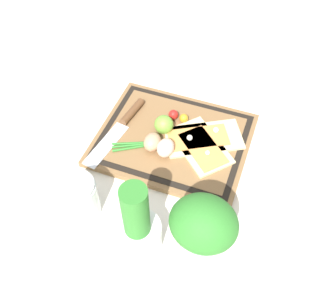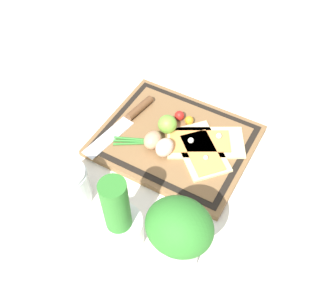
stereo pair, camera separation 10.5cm
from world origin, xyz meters
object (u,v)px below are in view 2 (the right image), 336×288
Objects in this scene: herb_glass at (179,234)px; herb_pot at (119,222)px; egg_pink at (165,147)px; cherry_tomato_yellow at (189,120)px; knife at (131,116)px; lime at (167,124)px; cherry_tomato_red at (179,116)px; sauce_jar at (71,187)px; egg_brown at (153,140)px; pizza_slice_near at (204,142)px; pizza_slice_far at (201,150)px.

herb_pot is at bearing 6.92° from herb_glass.
cherry_tomato_yellow is at bearing -93.51° from egg_pink.
knife is 5.03× the size of lime.
egg_pink is (-0.15, 0.06, 0.01)m from knife.
lime is 0.07m from cherry_tomato_yellow.
cherry_tomato_red is 0.37m from sauce_jar.
egg_brown is (-0.11, 0.06, 0.01)m from knife.
pizza_slice_near reaches higher than knife.
herb_pot is at bearing 168.71° from sauce_jar.
egg_pink is 0.52× the size of sauce_jar.
pizza_slice_far is 0.31m from herb_pot.
cherry_tomato_yellow is at bearing 177.26° from cherry_tomato_red.
sauce_jar is 0.51× the size of herb_glass.
egg_pink is 2.00× the size of cherry_tomato_red.
pizza_slice_near is 0.23m from knife.
cherry_tomato_yellow is (-0.01, -0.13, -0.01)m from egg_pink.
lime is at bearing -65.92° from egg_pink.
knife is at bearing -27.90° from egg_brown.
egg_brown is at bearing 82.37° from cherry_tomato_red.
egg_brown is 0.27m from herb_pot.
herb_pot is (0.05, 0.31, 0.05)m from pizza_slice_far.
herb_glass is (-0.09, 0.29, 0.10)m from pizza_slice_far.
herb_pot is (0.05, 0.34, 0.05)m from pizza_slice_near.
herb_pot is (-0.07, 0.26, 0.03)m from egg_brown.
egg_brown is 2.22× the size of cherry_tomato_yellow.
lime reaches higher than knife.
herb_pot reaches higher than cherry_tomato_red.
pizza_slice_near is 0.88× the size of knife.
sauce_jar reaches higher than egg_brown.
cherry_tomato_red is at bearing -2.74° from cherry_tomato_yellow.
pizza_slice_near is 0.14m from egg_brown.
cherry_tomato_yellow is at bearing -86.69° from herb_pot.
cherry_tomato_yellow is 0.24× the size of sauce_jar.
egg_brown is 0.12m from cherry_tomato_red.
herb_pot is at bearing 119.13° from knife.
cherry_tomato_red is at bearing -98.28° from lime.
herb_glass is at bearing 176.90° from sauce_jar.
pizza_slice_near is 0.11m from egg_pink.
knife is (0.23, -0.01, 0.00)m from pizza_slice_far.
herb_pot is (-0.05, 0.38, 0.04)m from cherry_tomato_red.
sauce_jar reaches higher than pizza_slice_far.
herb_pot reaches higher than sauce_jar.
herb_glass is at bearing 125.29° from egg_pink.
herb_pot is (-0.03, 0.25, 0.03)m from egg_pink.
pizza_slice_far is 0.23m from knife.
herb_pot is at bearing 98.04° from cherry_tomato_red.
cherry_tomato_yellow is 0.41m from herb_glass.
herb_pot is (-0.02, 0.38, 0.04)m from cherry_tomato_yellow.
pizza_slice_near is at bearing -83.08° from pizza_slice_far.
herb_glass reaches higher than knife.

